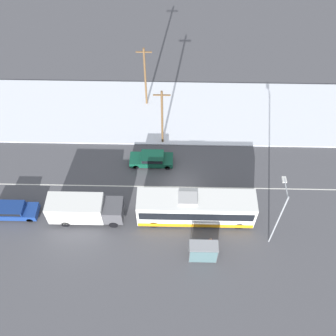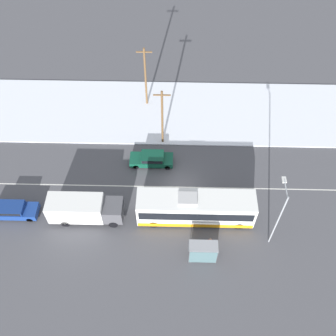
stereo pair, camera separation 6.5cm
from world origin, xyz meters
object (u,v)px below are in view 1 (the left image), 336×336
object	(u,v)px
bus_shelter	(204,252)
streetlamp	(280,212)
box_truck	(84,209)
parked_car_near_truck	(13,210)
city_bus	(196,208)
sedan_car	(152,159)
pedestrian_at_stop	(210,242)
utility_pole_roadside	(162,117)
utility_pole_snowlot	(145,77)

from	to	relation	value
bus_shelter	streetlamp	world-z (taller)	streetlamp
box_truck	parked_car_near_truck	distance (m)	7.31
city_bus	bus_shelter	world-z (taller)	city_bus
city_bus	box_truck	bearing A→B (deg)	-178.83
city_bus	sedan_car	distance (m)	8.30
sedan_car	pedestrian_at_stop	bearing A→B (deg)	120.75
city_bus	utility_pole_roadside	bearing A→B (deg)	109.54
sedan_car	utility_pole_snowlot	world-z (taller)	utility_pole_snowlot
city_bus	streetlamp	size ratio (longest dim) A/B	1.45
pedestrian_at_stop	streetlamp	bearing A→B (deg)	10.52
bus_shelter	streetlamp	distance (m)	7.64
pedestrian_at_stop	utility_pole_roadside	distance (m)	14.39
city_bus	utility_pole_roadside	size ratio (longest dim) A/B	1.47
bus_shelter	utility_pole_roadside	distance (m)	15.32
box_truck	streetlamp	distance (m)	18.41
streetlamp	utility_pole_snowlot	bearing A→B (deg)	124.86
city_bus	pedestrian_at_stop	size ratio (longest dim) A/B	7.28
utility_pole_roadside	utility_pole_snowlot	world-z (taller)	utility_pole_snowlot
city_bus	box_truck	world-z (taller)	city_bus
sedan_car	utility_pole_roadside	distance (m)	4.68
bus_shelter	streetlamp	bearing A→B (deg)	20.57
city_bus	utility_pole_snowlot	size ratio (longest dim) A/B	1.37
parked_car_near_truck	box_truck	bearing A→B (deg)	-1.41
sedan_car	bus_shelter	distance (m)	12.56
parked_car_near_truck	utility_pole_roadside	bearing A→B (deg)	34.42
pedestrian_at_stop	utility_pole_roadside	size ratio (longest dim) A/B	0.20
city_bus	pedestrian_at_stop	xyz separation A→B (m)	(1.34, -3.20, -0.80)
sedan_car	streetlamp	bearing A→B (deg)	142.66
box_truck	sedan_car	distance (m)	9.48
parked_car_near_truck	utility_pole_snowlot	xyz separation A→B (m)	(12.47, 16.31, 3.53)
box_truck	utility_pole_snowlot	xyz separation A→B (m)	(5.20, 16.49, 2.72)
sedan_car	bus_shelter	xyz separation A→B (m)	(5.23, -11.38, 0.89)
pedestrian_at_stop	parked_car_near_truck	bearing A→B (deg)	170.82
city_bus	sedan_car	size ratio (longest dim) A/B	2.40
utility_pole_roadside	pedestrian_at_stop	bearing A→B (deg)	-69.69
box_truck	utility_pole_roadside	world-z (taller)	utility_pole_roadside
sedan_car	city_bus	bearing A→B (deg)	124.13
sedan_car	parked_car_near_truck	xyz separation A→B (m)	(-13.56, -6.86, 0.02)
box_truck	sedan_car	world-z (taller)	box_truck
city_bus	bus_shelter	xyz separation A→B (m)	(0.61, -4.56, -0.09)
city_bus	parked_car_near_truck	size ratio (longest dim) A/B	2.37
sedan_car	utility_pole_snowlot	bearing A→B (deg)	-83.43
box_truck	bus_shelter	distance (m)	12.31
utility_pole_roadside	utility_pole_snowlot	xyz separation A→B (m)	(-2.17, 6.28, 0.28)
streetlamp	utility_pole_roadside	size ratio (longest dim) A/B	1.02
box_truck	pedestrian_at_stop	xyz separation A→B (m)	(12.25, -2.98, -0.65)
sedan_car	streetlamp	world-z (taller)	streetlamp
city_bus	utility_pole_roadside	distance (m)	10.84
pedestrian_at_stop	streetlamp	xyz separation A→B (m)	(5.77, 1.07, 3.92)
parked_car_near_truck	utility_pole_roadside	distance (m)	18.04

